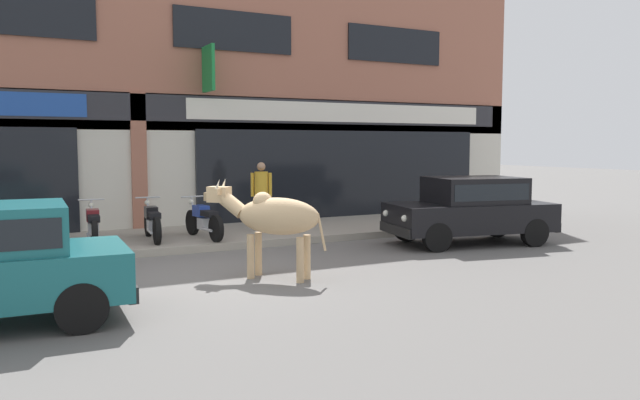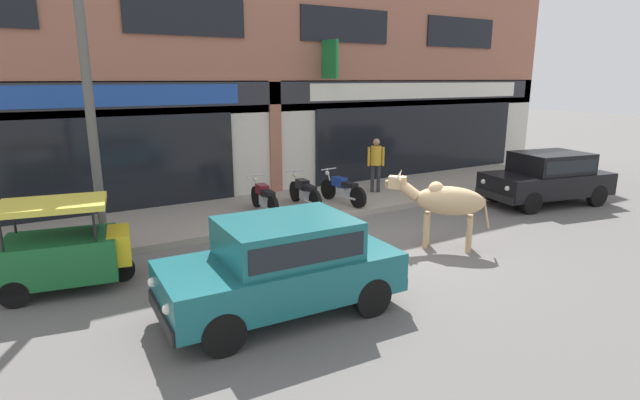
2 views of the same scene
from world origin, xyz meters
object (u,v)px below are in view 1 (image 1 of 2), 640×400
Objects in this scene: motorcycle_1 at (152,222)px; pedestrian at (261,188)px; motorcycle_0 at (93,225)px; cow at (273,217)px; car_1 at (471,207)px; motorcycle_2 at (204,220)px.

motorcycle_1 is 1.13× the size of pedestrian.
motorcycle_1 is (1.18, 0.02, 0.00)m from motorcycle_0.
pedestrian is (3.83, 0.42, 0.60)m from motorcycle_0.
car_1 is at bearing 13.49° from cow.
car_1 reaches higher than motorcycle_1.
motorcycle_1 is at bearing -171.35° from pedestrian.
cow is 1.09× the size of pedestrian.
motorcycle_2 is (-0.01, 3.77, -0.47)m from cow.
motorcycle_1 is 2.74m from pedestrian.
motorcycle_1 is (-6.28, 2.75, -0.28)m from car_1.
car_1 is 2.10× the size of motorcycle_0.
cow is 3.80m from motorcycle_2.
car_1 is 4.82m from pedestrian.
motorcycle_2 is at bearing 90.19° from cow.
motorcycle_1 is at bearing 104.79° from cow.
motorcycle_0 is at bearing 119.31° from cow.
motorcycle_1 is at bearing 167.34° from motorcycle_2.
motorcycle_0 is at bearing 159.87° from car_1.
motorcycle_2 is 1.83m from pedestrian.
cow is at bearing -89.81° from motorcycle_2.
motorcycle_1 is (-1.06, 4.00, -0.47)m from cow.
motorcycle_0 is (-2.24, 3.99, -0.47)m from cow.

